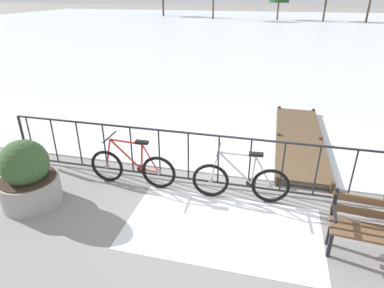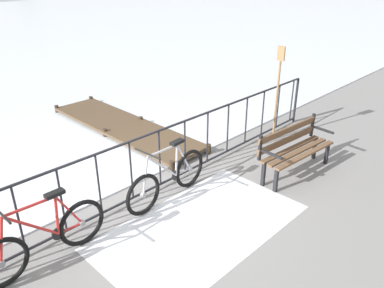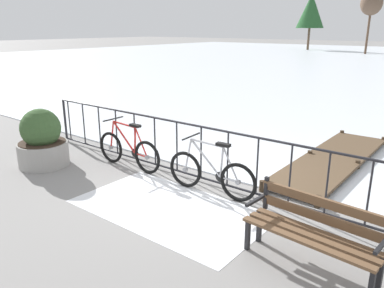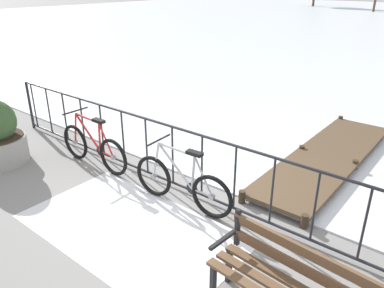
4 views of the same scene
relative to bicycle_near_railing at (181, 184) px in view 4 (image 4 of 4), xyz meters
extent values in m
plane|color=gray|center=(-0.17, 0.33, -0.37)|extent=(160.00, 160.00, 0.00)
cube|color=white|center=(-0.17, -0.87, -0.36)|extent=(3.05, 1.71, 0.01)
cylinder|color=#232328|center=(-0.17, 0.33, 0.68)|extent=(9.00, 0.04, 0.04)
cylinder|color=#232328|center=(-0.17, 0.33, -0.29)|extent=(9.00, 0.04, 0.04)
cylinder|color=#232328|center=(-4.67, 0.33, 0.16)|extent=(0.06, 0.06, 1.05)
cylinder|color=#232328|center=(-4.49, 0.33, 0.20)|extent=(0.03, 0.03, 0.97)
cylinder|color=#232328|center=(-3.91, 0.33, 0.20)|extent=(0.03, 0.03, 0.97)
cylinder|color=#232328|center=(-3.34, 0.33, 0.20)|extent=(0.03, 0.03, 0.97)
cylinder|color=#232328|center=(-2.76, 0.33, 0.20)|extent=(0.03, 0.03, 0.97)
cylinder|color=#232328|center=(-2.18, 0.33, 0.20)|extent=(0.03, 0.03, 0.97)
cylinder|color=#232328|center=(-1.61, 0.33, 0.20)|extent=(0.03, 0.03, 0.97)
cylinder|color=#232328|center=(-1.03, 0.33, 0.20)|extent=(0.03, 0.03, 0.97)
cylinder|color=#232328|center=(-0.46, 0.33, 0.20)|extent=(0.03, 0.03, 0.97)
cylinder|color=#232328|center=(0.12, 0.33, 0.20)|extent=(0.03, 0.03, 0.97)
cylinder|color=#232328|center=(0.70, 0.33, 0.20)|extent=(0.03, 0.03, 0.97)
cylinder|color=#232328|center=(1.27, 0.33, 0.20)|extent=(0.03, 0.03, 0.97)
cylinder|color=#232328|center=(1.85, 0.33, 0.20)|extent=(0.03, 0.03, 0.97)
cylinder|color=#232328|center=(2.42, 0.33, 0.20)|extent=(0.03, 0.03, 0.97)
torus|color=black|center=(0.52, 0.04, -0.04)|extent=(0.66, 0.11, 0.66)
cylinder|color=gray|center=(0.52, 0.04, -0.04)|extent=(0.08, 0.07, 0.08)
torus|color=black|center=(-0.53, -0.04, -0.04)|extent=(0.66, 0.11, 0.66)
cylinder|color=gray|center=(-0.53, -0.04, -0.04)|extent=(0.08, 0.07, 0.08)
cylinder|color=#B2B2B7|center=(0.21, 0.01, 0.25)|extent=(0.08, 0.04, 0.53)
cylinder|color=#B2B2B7|center=(-0.11, -0.01, 0.26)|extent=(0.61, 0.08, 0.59)
cylinder|color=#B2B2B7|center=(-0.09, -0.01, 0.53)|extent=(0.63, 0.08, 0.07)
cylinder|color=#B2B2B7|center=(0.35, 0.03, -0.03)|extent=(0.34, 0.05, 0.05)
cylinder|color=#B2B2B7|center=(0.37, 0.03, 0.24)|extent=(0.32, 0.05, 0.56)
cylinder|color=#B2B2B7|center=(-0.46, -0.03, 0.25)|extent=(0.16, 0.04, 0.59)
cube|color=black|center=(0.23, 0.02, 0.55)|extent=(0.25, 0.12, 0.05)
cylinder|color=black|center=(-0.40, -0.03, 0.59)|extent=(0.07, 0.52, 0.03)
cylinder|color=black|center=(0.18, 0.01, -0.02)|extent=(0.18, 0.03, 0.18)
torus|color=black|center=(-1.52, 0.01, -0.04)|extent=(0.66, 0.07, 0.66)
cylinder|color=gray|center=(-1.52, 0.01, -0.04)|extent=(0.08, 0.06, 0.08)
torus|color=black|center=(-2.57, 0.00, -0.04)|extent=(0.66, 0.07, 0.66)
cylinder|color=gray|center=(-2.57, 0.00, -0.04)|extent=(0.08, 0.06, 0.08)
cylinder|color=red|center=(-1.84, 0.00, 0.25)|extent=(0.08, 0.04, 0.53)
cylinder|color=red|center=(-2.15, 0.00, 0.26)|extent=(0.61, 0.04, 0.59)
cylinder|color=red|center=(-2.13, 0.00, 0.53)|extent=(0.63, 0.04, 0.07)
cylinder|color=red|center=(-1.69, 0.01, -0.03)|extent=(0.34, 0.03, 0.05)
cylinder|color=red|center=(-1.67, 0.01, 0.24)|extent=(0.32, 0.03, 0.56)
cylinder|color=red|center=(-2.51, 0.00, 0.25)|extent=(0.16, 0.03, 0.59)
cube|color=black|center=(-1.82, 0.00, 0.55)|extent=(0.24, 0.10, 0.05)
cylinder|color=black|center=(-2.45, 0.00, 0.59)|extent=(0.03, 0.52, 0.03)
cylinder|color=black|center=(-1.86, 0.00, -0.02)|extent=(0.18, 0.02, 0.18)
cube|color=brown|center=(2.16, -0.88, 0.07)|extent=(1.60, 0.23, 0.04)
cube|color=brown|center=(2.16, -0.79, 0.21)|extent=(1.60, 0.18, 0.12)
cube|color=brown|center=(2.16, -0.79, 0.41)|extent=(1.60, 0.18, 0.12)
cube|color=black|center=(1.37, -1.11, -0.15)|extent=(0.05, 0.06, 0.44)
cube|color=black|center=(1.40, -0.84, -0.15)|extent=(0.05, 0.06, 0.44)
cube|color=black|center=(1.41, -0.72, 0.30)|extent=(0.05, 0.05, 0.45)
cube|color=black|center=(1.39, -0.97, 0.27)|extent=(0.07, 0.40, 0.04)
cube|color=brown|center=(1.15, 2.75, -0.25)|extent=(1.10, 4.25, 0.06)
cylinder|color=#3C2E20|center=(0.65, 0.63, -0.27)|extent=(0.10, 0.10, 0.20)
cylinder|color=#3C2E20|center=(1.64, 0.63, -0.27)|extent=(0.10, 0.10, 0.20)
cylinder|color=#3C2E20|center=(0.65, 2.75, -0.27)|extent=(0.10, 0.10, 0.20)
cylinder|color=#3C2E20|center=(1.64, 2.75, -0.27)|extent=(0.10, 0.10, 0.20)
cylinder|color=#3C2E20|center=(0.65, 4.88, -0.27)|extent=(0.10, 0.10, 0.20)
camera|label=1|loc=(0.36, -5.00, 3.05)|focal=30.75mm
camera|label=2|loc=(-3.44, -3.91, 3.06)|focal=35.82mm
camera|label=3|loc=(3.49, -4.93, 2.38)|focal=35.73mm
camera|label=4|loc=(3.12, -3.62, 2.74)|focal=35.29mm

